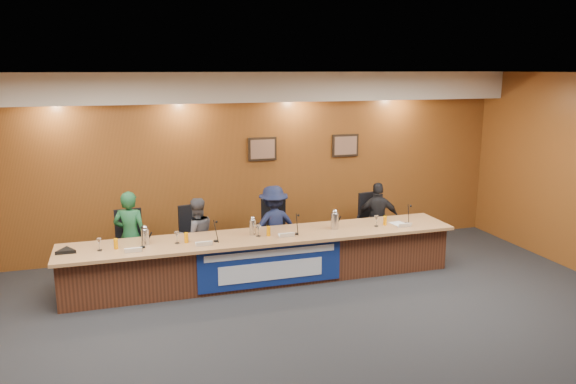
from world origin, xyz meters
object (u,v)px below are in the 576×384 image
panelist_b (197,236)px  office_chair_b (196,243)px  office_chair_a (131,249)px  carafe_left (145,237)px  panelist_a (130,236)px  speakerphone (66,251)px  office_chair_d (375,227)px  office_chair_c (272,236)px  carafe_right (335,221)px  dais_body (264,259)px  panelist_d (378,219)px  carafe_mid (253,227)px  panelist_c (274,226)px  banner (271,266)px

panelist_b → office_chair_b: size_ratio=2.61×
office_chair_a → carafe_left: size_ratio=2.11×
panelist_a → speakerphone: (-0.88, -0.67, 0.06)m
panelist_a → office_chair_d: 4.23m
office_chair_c → office_chair_d: same height
panelist_a → carafe_right: size_ratio=5.51×
office_chair_c → panelist_a: bearing=-154.9°
office_chair_c → carafe_right: (0.83, -0.77, 0.40)m
dais_body → panelist_a: 2.10m
dais_body → panelist_d: size_ratio=4.59×
office_chair_d → speakerphone: size_ratio=1.50×
office_chair_c → carafe_mid: size_ratio=2.02×
carafe_left → office_chair_c: bearing=18.6°
office_chair_d → speakerphone: speakerphone is taller
office_chair_c → panelist_d: bearing=19.6°
panelist_c → carafe_right: size_ratio=5.28×
carafe_mid → carafe_right: (1.32, -0.07, 0.01)m
panelist_d → speakerphone: (-5.11, -0.67, 0.12)m
banner → office_chair_c: 1.19m
office_chair_b → speakerphone: speakerphone is taller
panelist_b → carafe_left: panelist_b is taller
banner → carafe_left: 1.89m
panelist_c → carafe_mid: (-0.50, -0.60, 0.18)m
carafe_mid → panelist_c: bearing=50.1°
panelist_d → carafe_left: size_ratio=5.75×
banner → panelist_c: bearing=72.2°
panelist_b → carafe_right: panelist_b is taller
speakerphone → office_chair_d: bearing=8.5°
panelist_b → office_chair_a: bearing=-15.3°
banner → carafe_right: carafe_right is taller
office_chair_a → carafe_right: bearing=-18.5°
dais_body → carafe_left: (-1.78, 0.01, 0.51)m
panelist_a → office_chair_d: bearing=-158.8°
speakerphone → office_chair_a: bearing=40.9°
panelist_b → office_chair_c: panelist_b is taller
banner → office_chair_a: bearing=150.1°
speakerphone → office_chair_c: bearing=13.5°
panelist_c → carafe_left: 2.20m
banner → carafe_right: bearing=17.4°
dais_body → office_chair_d: bearing=17.7°
panelist_b → panelist_c: bearing=170.3°
panelist_b → speakerphone: 2.02m
carafe_left → carafe_mid: size_ratio=0.96×
dais_body → panelist_b: bearing=146.9°
banner → carafe_left: carafe_left is taller
dais_body → banner: 0.42m
panelist_d → speakerphone: panelist_d is taller
panelist_a → office_chair_a: size_ratio=2.98×
panelist_a → office_chair_a: bearing=-70.2°
panelist_a → office_chair_c: (2.31, 0.10, -0.24)m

